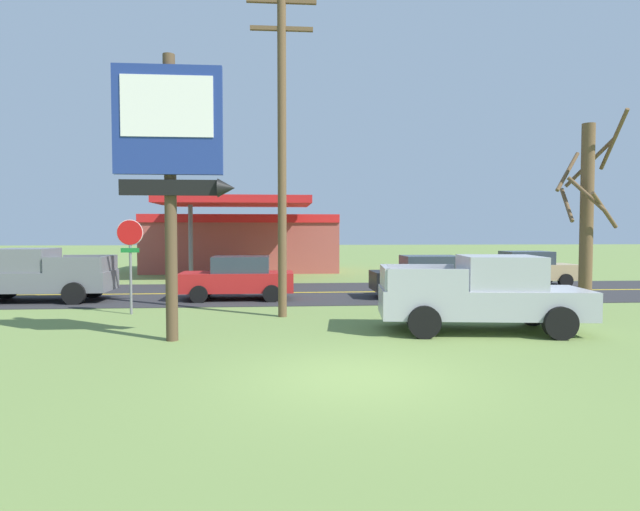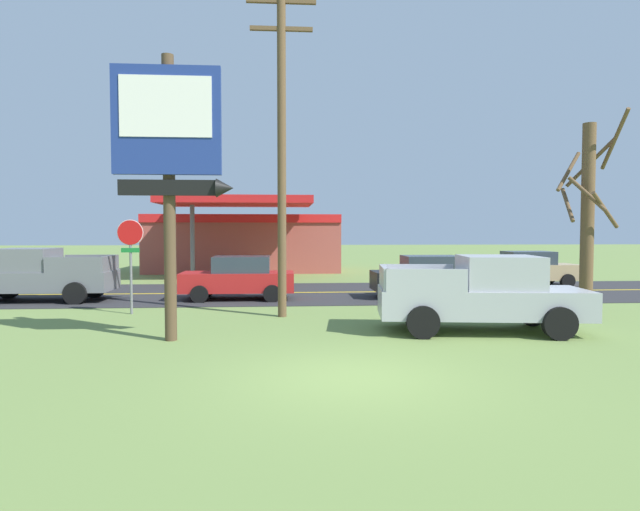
% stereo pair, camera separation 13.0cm
% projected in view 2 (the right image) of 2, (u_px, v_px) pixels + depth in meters
% --- Properties ---
extents(ground_plane, '(180.00, 180.00, 0.00)m').
position_uv_depth(ground_plane, '(352.00, 377.00, 9.49)').
color(ground_plane, olive).
extents(road_asphalt, '(140.00, 8.00, 0.02)m').
position_uv_depth(road_asphalt, '(311.00, 293.00, 22.44)').
color(road_asphalt, '#2B2B2D').
rests_on(road_asphalt, ground).
extents(road_centre_line, '(126.00, 0.20, 0.01)m').
position_uv_depth(road_centre_line, '(311.00, 292.00, 22.44)').
color(road_centre_line, gold).
rests_on(road_centre_line, road_asphalt).
extents(motel_sign, '(2.75, 0.54, 6.69)m').
position_uv_depth(motel_sign, '(170.00, 150.00, 12.39)').
color(motel_sign, brown).
rests_on(motel_sign, ground).
extents(stop_sign, '(0.80, 0.08, 2.95)m').
position_uv_depth(stop_sign, '(130.00, 249.00, 16.63)').
color(stop_sign, slate).
rests_on(stop_sign, ground).
extents(utility_pole, '(2.07, 0.26, 9.88)m').
position_uv_depth(utility_pole, '(282.00, 141.00, 16.00)').
color(utility_pole, brown).
rests_on(utility_pole, ground).
extents(bare_tree, '(1.98, 1.95, 6.26)m').
position_uv_depth(bare_tree, '(588.00, 213.00, 16.74)').
color(bare_tree, brown).
rests_on(bare_tree, ground).
extents(gas_station, '(12.00, 11.50, 4.40)m').
position_uv_depth(gas_station, '(245.00, 241.00, 34.63)').
color(gas_station, '#A84C42').
rests_on(gas_station, ground).
extents(pickup_silver_parked_on_lawn, '(5.41, 2.73, 1.96)m').
position_uv_depth(pickup_silver_parked_on_lawn, '(484.00, 294.00, 13.77)').
color(pickup_silver_parked_on_lawn, '#A8AAAF').
rests_on(pickup_silver_parked_on_lawn, ground).
extents(pickup_grey_on_road, '(5.20, 2.24, 1.96)m').
position_uv_depth(pickup_grey_on_road, '(38.00, 275.00, 19.68)').
color(pickup_grey_on_road, slate).
rests_on(pickup_grey_on_road, ground).
extents(car_tan_near_lane, '(4.20, 2.00, 1.64)m').
position_uv_depth(car_tan_near_lane, '(530.00, 269.00, 25.15)').
color(car_tan_near_lane, tan).
rests_on(car_tan_near_lane, ground).
extents(car_red_mid_lane, '(4.20, 2.00, 1.64)m').
position_uv_depth(car_red_mid_lane, '(239.00, 278.00, 20.21)').
color(car_red_mid_lane, red).
rests_on(car_red_mid_lane, ground).
extents(car_black_far_lane, '(4.20, 2.00, 1.64)m').
position_uv_depth(car_black_far_lane, '(428.00, 277.00, 20.73)').
color(car_black_far_lane, black).
rests_on(car_black_far_lane, ground).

